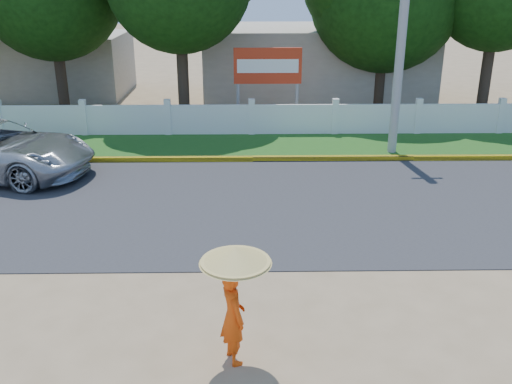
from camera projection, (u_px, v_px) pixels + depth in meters
ground at (258, 299)px, 10.22m from camera, size 120.00×120.00×0.00m
road at (254, 204)px, 14.42m from camera, size 60.00×7.00×0.02m
grass_verge at (252, 145)px, 19.31m from camera, size 60.00×3.50×0.03m
curb at (253, 159)px, 17.70m from camera, size 40.00×0.18×0.16m
fence at (252, 120)px, 20.47m from camera, size 40.00×0.10×1.10m
building_near at (315, 62)px, 26.49m from camera, size 10.00×6.00×3.20m
building_far at (42, 64)px, 27.29m from camera, size 8.00×5.00×2.80m
utility_pole at (401, 42)px, 17.35m from camera, size 0.28×0.28×7.01m
monk_with_parasol at (234, 288)px, 8.20m from camera, size 1.04×1.04×1.89m
billboard at (268, 70)px, 20.94m from camera, size 2.50×0.13×2.95m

